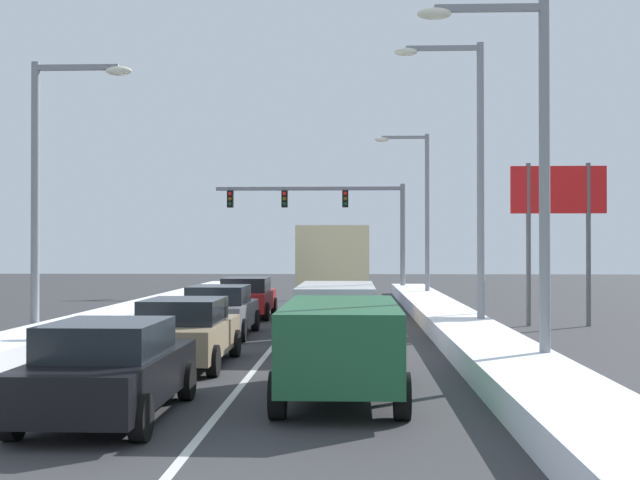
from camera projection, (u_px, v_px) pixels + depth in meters
name	position (u px, v px, depth m)	size (l,w,h in m)	color
ground_plane	(275.00, 344.00, 22.58)	(120.00, 120.00, 0.00)	#333335
lane_stripe_between_right_lane_and_center_lane	(287.00, 330.00, 26.49)	(0.14, 43.01, 0.01)	silver
snow_bank_right_shoulder	(452.00, 322.00, 26.27)	(1.85, 43.01, 0.55)	white
snow_bank_left_shoulder	(124.00, 319.00, 26.70)	(1.62, 43.01, 0.68)	white
suv_green_right_lane_nearest	(341.00, 341.00, 14.34)	(2.16, 4.90, 1.67)	#1E5633
suv_silver_right_lane_second	(337.00, 310.00, 21.67)	(2.16, 4.90, 1.67)	#B7BABF
box_truck_right_lane_third	(335.00, 268.00, 29.47)	(2.53, 7.20, 3.36)	navy
sedan_charcoal_right_lane_fourth	(347.00, 289.00, 37.55)	(2.00, 4.50, 1.51)	#38383D
sedan_black_center_lane_nearest	(109.00, 369.00, 12.75)	(2.00, 4.50, 1.51)	black
sedan_tan_center_lane_second	(185.00, 332.00, 18.37)	(2.00, 4.50, 1.51)	#937F60
sedan_gray_center_lane_third	(219.00, 311.00, 24.63)	(2.00, 4.50, 1.51)	slate
sedan_red_center_lane_fourth	(247.00, 297.00, 31.29)	(2.00, 4.50, 1.51)	maroon
traffic_light_gantry	(336.00, 210.00, 46.00)	(10.60, 0.47, 6.20)	slate
street_lamp_right_near	(525.00, 150.00, 16.54)	(2.66, 0.36, 7.62)	gray
street_lamp_right_mid	(469.00, 162.00, 24.36)	(2.66, 0.36, 8.71)	gray
street_lamp_right_far	(420.00, 202.00, 39.99)	(2.66, 0.36, 8.16)	gray
street_lamp_left_mid	(50.00, 175.00, 21.53)	(2.66, 0.36, 7.51)	gray
roadside_sign_right	(558.00, 207.00, 27.77)	(3.20, 0.16, 5.50)	#59595B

